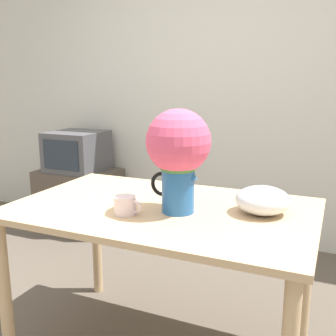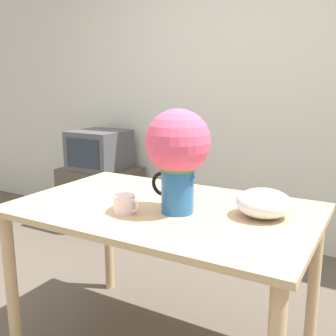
{
  "view_description": "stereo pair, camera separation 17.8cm",
  "coord_description": "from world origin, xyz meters",
  "px_view_note": "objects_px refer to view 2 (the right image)",
  "views": [
    {
      "loc": [
        0.97,
        -1.41,
        1.38
      ],
      "look_at": [
        0.27,
        0.19,
        1.0
      ],
      "focal_mm": 42.0,
      "sensor_mm": 36.0,
      "label": 1
    },
    {
      "loc": [
        1.13,
        -1.33,
        1.38
      ],
      "look_at": [
        0.27,
        0.19,
        1.0
      ],
      "focal_mm": 42.0,
      "sensor_mm": 36.0,
      "label": 2
    }
  ],
  "objects_px": {
    "flower_vase": "(178,151)",
    "white_bowl": "(264,203)",
    "coffee_mug": "(125,204)",
    "tv_set": "(99,150)"
  },
  "relations": [
    {
      "from": "flower_vase",
      "to": "white_bowl",
      "type": "height_order",
      "value": "flower_vase"
    },
    {
      "from": "coffee_mug",
      "to": "white_bowl",
      "type": "bearing_deg",
      "value": 25.13
    },
    {
      "from": "coffee_mug",
      "to": "white_bowl",
      "type": "distance_m",
      "value": 0.62
    },
    {
      "from": "flower_vase",
      "to": "coffee_mug",
      "type": "xyz_separation_m",
      "value": [
        -0.2,
        -0.13,
        -0.24
      ]
    },
    {
      "from": "white_bowl",
      "to": "tv_set",
      "type": "height_order",
      "value": "tv_set"
    },
    {
      "from": "flower_vase",
      "to": "coffee_mug",
      "type": "relative_size",
      "value": 3.58
    },
    {
      "from": "flower_vase",
      "to": "tv_set",
      "type": "height_order",
      "value": "flower_vase"
    },
    {
      "from": "tv_set",
      "to": "flower_vase",
      "type": "bearing_deg",
      "value": -41.06
    },
    {
      "from": "coffee_mug",
      "to": "flower_vase",
      "type": "bearing_deg",
      "value": 32.95
    },
    {
      "from": "flower_vase",
      "to": "tv_set",
      "type": "xyz_separation_m",
      "value": [
        -1.58,
        1.38,
        -0.33
      ]
    }
  ]
}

